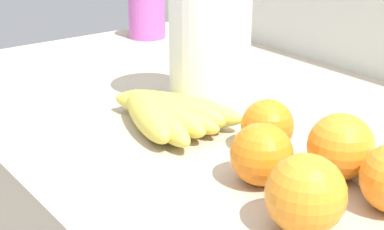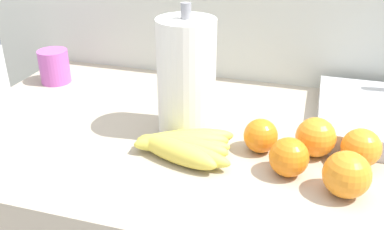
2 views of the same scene
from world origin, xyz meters
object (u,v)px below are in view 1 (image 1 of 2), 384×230
Objects in this scene: banana_bunch at (163,112)px; orange_front at (306,194)px; orange_right at (341,146)px; mug at (147,17)px; orange_far_right at (264,155)px; paper_towel_roll at (210,28)px; orange_back_left at (267,126)px.

orange_front is at bearing -7.45° from banana_bunch.
orange_front is 1.03× the size of orange_right.
banana_bunch is at bearing -30.37° from mug.
mug reaches higher than orange_right.
banana_bunch is at bearing 172.55° from orange_front.
orange_right reaches higher than orange_far_right.
orange_right is 0.28× the size of paper_towel_roll.
orange_front is at bearing -19.83° from orange_far_right.
paper_towel_roll is at bearing 101.29° from banana_bunch.
orange_back_left is at bearing -18.73° from mug.
orange_far_right is at bearing 160.17° from orange_front.
paper_towel_roll is 0.46m from mug.
paper_towel_roll is 3.06× the size of mug.
orange_far_right is 0.90× the size of orange_front.
orange_front is 0.35m from paper_towel_roll.
mug is at bearing 149.63° from banana_bunch.
banana_bunch is 0.21m from orange_far_right.
orange_back_left is 0.61m from mug.
orange_back_left is (0.14, 0.06, 0.01)m from banana_bunch.
paper_towel_roll is (-0.32, 0.13, 0.08)m from orange_front.
paper_towel_roll is at bearing 156.91° from orange_front.
orange_front is at bearing -32.54° from orange_back_left.
orange_back_left is at bearing 22.92° from banana_bunch.
banana_bunch is at bearing -162.75° from orange_right.
orange_right is 0.28m from paper_towel_roll.
orange_back_left is 0.85× the size of orange_front.
orange_right is 0.86× the size of mug.
mug is (-0.42, 0.16, -0.08)m from paper_towel_roll.
orange_back_left is 0.87× the size of orange_right.
paper_towel_roll reaches higher than orange_front.
orange_right is 0.71m from mug.
orange_back_left is 0.25× the size of paper_towel_roll.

